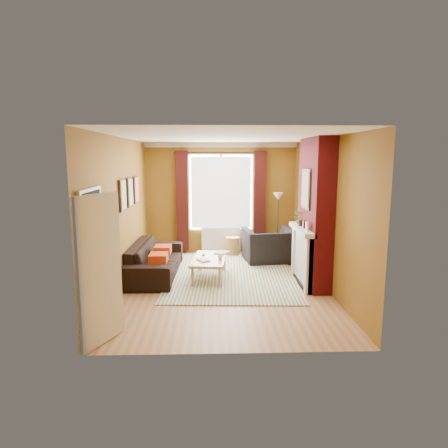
{
  "coord_description": "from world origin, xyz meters",
  "views": [
    {
      "loc": [
        -0.24,
        -7.42,
        2.44
      ],
      "look_at": [
        0.0,
        0.25,
        1.15
      ],
      "focal_mm": 32.0,
      "sensor_mm": 36.0,
      "label": 1
    }
  ],
  "objects": [
    {
      "name": "floor_lamp",
      "position": [
        1.37,
        2.12,
        1.26
      ],
      "size": [
        0.25,
        0.25,
        1.59
      ],
      "rotation": [
        0.0,
        0.0,
        0.05
      ],
      "color": "black",
      "rests_on": "ground"
    },
    {
      "name": "sofa",
      "position": [
        -1.42,
        0.68,
        0.34
      ],
      "size": [
        0.97,
        2.36,
        0.68
      ],
      "primitive_type": "imported",
      "rotation": [
        0.0,
        0.0,
        1.54
      ],
      "color": "black",
      "rests_on": "ground"
    },
    {
      "name": "striped_rug",
      "position": [
        0.17,
        0.64,
        0.01
      ],
      "size": [
        2.73,
        3.67,
        0.02
      ],
      "rotation": [
        0.0,
        0.0,
        -0.04
      ],
      "color": "#385D9A",
      "rests_on": "ground"
    },
    {
      "name": "tv_remote",
      "position": [
        -0.41,
        0.65,
        0.44
      ],
      "size": [
        0.06,
        0.17,
        0.02
      ],
      "rotation": [
        0.0,
        0.0,
        -0.07
      ],
      "color": "#28282A",
      "rests_on": "coffee_table"
    },
    {
      "name": "ground",
      "position": [
        0.0,
        0.0,
        0.0
      ],
      "size": [
        5.5,
        5.5,
        0.0
      ],
      "primitive_type": "plane",
      "color": "#906741",
      "rests_on": "ground"
    },
    {
      "name": "wicker_stool",
      "position": [
        0.28,
        2.4,
        0.23
      ],
      "size": [
        0.41,
        0.41,
        0.45
      ],
      "rotation": [
        0.0,
        0.0,
        0.13
      ],
      "color": "#A07D45",
      "rests_on": "ground"
    },
    {
      "name": "mug",
      "position": [
        -0.07,
        0.24,
        0.48
      ],
      "size": [
        0.1,
        0.1,
        0.09
      ],
      "primitive_type": "imported",
      "rotation": [
        0.0,
        0.0,
        0.01
      ],
      "color": "#999999",
      "rests_on": "coffee_table"
    },
    {
      "name": "armchair",
      "position": [
        1.13,
        1.69,
        0.39
      ],
      "size": [
        1.33,
        1.2,
        0.78
      ],
      "primitive_type": "imported",
      "rotation": [
        0.0,
        0.0,
        3.27
      ],
      "color": "black",
      "rests_on": "ground"
    },
    {
      "name": "coffee_table",
      "position": [
        -0.29,
        0.41,
        0.38
      ],
      "size": [
        0.77,
        1.35,
        0.43
      ],
      "rotation": [
        0.0,
        0.0,
        -0.1
      ],
      "color": "tan",
      "rests_on": "ground"
    },
    {
      "name": "book_a",
      "position": [
        -0.49,
        0.14,
        0.44
      ],
      "size": [
        0.3,
        0.32,
        0.02
      ],
      "primitive_type": "imported",
      "rotation": [
        0.0,
        0.0,
        0.53
      ],
      "color": "#999999",
      "rests_on": "coffee_table"
    },
    {
      "name": "room_walls",
      "position": [
        0.64,
        0.28,
        1.39
      ],
      "size": [
        3.82,
        5.54,
        2.83
      ],
      "color": "brown",
      "rests_on": "ground"
    },
    {
      "name": "book_b",
      "position": [
        -0.13,
        0.88,
        0.44
      ],
      "size": [
        0.36,
        0.39,
        0.02
      ],
      "primitive_type": "imported",
      "rotation": [
        0.0,
        0.0,
        -0.53
      ],
      "color": "#999999",
      "rests_on": "coffee_table"
    }
  ]
}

